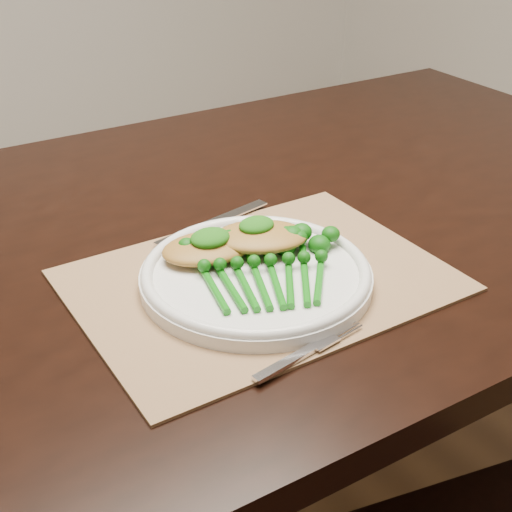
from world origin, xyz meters
TOP-DOWN VIEW (x-y plane):
  - dining_table at (-0.05, -0.09)m, footprint 1.65×1.00m
  - placemat at (-0.12, -0.25)m, footprint 0.46×0.34m
  - dinner_plate at (-0.13, -0.25)m, footprint 0.28×0.28m
  - knife at (-0.11, -0.10)m, footprint 0.19×0.04m
  - fork at (-0.15, -0.40)m, footprint 0.15×0.03m
  - chicken_fillet_left at (-0.15, -0.19)m, footprint 0.13×0.10m
  - chicken_fillet_right at (-0.09, -0.21)m, footprint 0.14×0.13m
  - pesto_dollop_left at (-0.15, -0.19)m, footprint 0.05×0.04m
  - pesto_dollop_right at (-0.09, -0.21)m, footprint 0.05×0.04m
  - broccolini_bundle at (-0.13, -0.28)m, footprint 0.21×0.22m

SIDE VIEW (x-z plane):
  - dining_table at x=-0.05m, z-range 0.00..0.75m
  - placemat at x=-0.12m, z-range 0.75..0.75m
  - fork at x=-0.15m, z-range 0.76..0.76m
  - knife at x=-0.11m, z-range 0.75..0.76m
  - dinner_plate at x=-0.13m, z-range 0.75..0.78m
  - broccolini_bundle at x=-0.13m, z-range 0.76..0.79m
  - chicken_fillet_left at x=-0.15m, z-range 0.77..0.79m
  - chicken_fillet_right at x=-0.09m, z-range 0.78..0.80m
  - pesto_dollop_left at x=-0.15m, z-range 0.79..0.81m
  - pesto_dollop_right at x=-0.09m, z-range 0.79..0.81m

